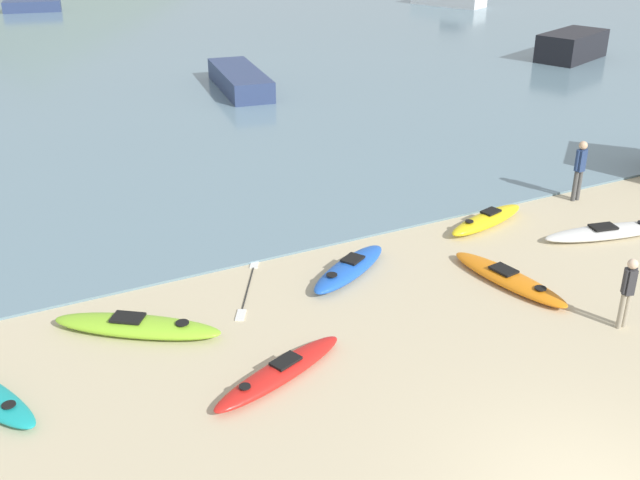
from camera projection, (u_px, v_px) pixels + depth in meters
The scene contains 13 objects.
bay_water at pixel (56, 31), 46.37m from camera, with size 160.00×70.00×0.06m, color slate.
kayak_on_sand_1 at pixel (349, 268), 17.07m from camera, with size 2.76×1.98×0.38m.
kayak_on_sand_2 at pixel (280, 372), 13.47m from camera, with size 3.11×1.65×0.32m.
kayak_on_sand_3 at pixel (608, 232), 18.98m from camera, with size 3.65×1.50×0.32m.
kayak_on_sand_4 at pixel (487, 220), 19.56m from camera, with size 2.87×1.31×0.40m.
kayak_on_sand_5 at pixel (508, 278), 16.71m from camera, with size 1.19×3.25×0.32m.
kayak_on_sand_6 at pixel (137, 326), 14.84m from camera, with size 3.23×2.66×0.37m.
person_near_foreground at pixel (628, 289), 14.75m from camera, with size 0.31×0.25×1.53m.
person_near_waterline at pixel (580, 167), 20.84m from camera, with size 0.35×0.24×1.74m.
moored_boat_1 at pixel (240, 80), 32.51m from camera, with size 2.54×5.81×0.87m.
moored_boat_2 at pixel (32, 6), 53.28m from camera, with size 4.13×2.31×0.75m.
moored_boat_3 at pixel (572, 46), 38.23m from camera, with size 4.62×3.36×1.37m.
loose_paddle at pixel (248, 288), 16.56m from camera, with size 1.54×2.50×0.03m.
Camera 1 is at (-7.25, -5.32, 8.03)m, focal length 42.00 mm.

